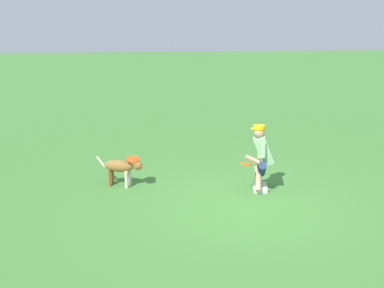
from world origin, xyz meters
TOP-DOWN VIEW (x-y plane):
  - ground_plane at (0.00, 0.00)m, footprint 60.00×60.00m
  - person at (-0.41, -0.72)m, footprint 0.63×0.66m
  - dog at (2.28, -1.19)m, footprint 0.99×0.47m
  - frisbee_flying at (2.04, -1.13)m, footprint 0.39×0.38m
  - frisbee_held at (-0.08, -0.53)m, footprint 0.32×0.32m

SIDE VIEW (x-z plane):
  - ground_plane at x=0.00m, z-range 0.00..0.00m
  - dog at x=2.28m, z-range 0.10..0.68m
  - frisbee_flying at x=2.04m, z-range 0.53..0.62m
  - frisbee_held at x=-0.08m, z-range 0.57..0.65m
  - person at x=-0.41m, z-range 0.05..1.34m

